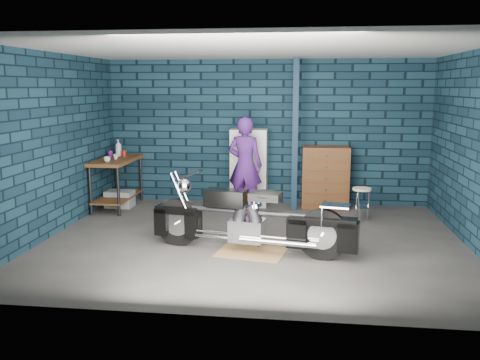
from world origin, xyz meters
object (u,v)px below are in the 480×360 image
at_px(workbench, 117,183).
at_px(motorcycle, 252,214).
at_px(shop_stool, 361,204).
at_px(tool_chest, 325,177).
at_px(storage_bin, 120,199).
at_px(person, 245,165).
at_px(locker, 249,168).

height_order(workbench, motorcycle, motorcycle).
bearing_deg(shop_stool, tool_chest, 121.35).
relative_size(storage_bin, tool_chest, 0.44).
bearing_deg(person, motorcycle, 109.29).
height_order(person, storage_bin, person).
bearing_deg(tool_chest, locker, 180.00).
xyz_separation_m(person, locker, (0.01, 0.54, -0.13)).
bearing_deg(workbench, locker, 11.38).
height_order(workbench, person, person).
relative_size(motorcycle, storage_bin, 4.86).
bearing_deg(person, storage_bin, 8.09).
distance_m(motorcycle, storage_bin, 3.57).
bearing_deg(workbench, storage_bin, 63.43).
xyz_separation_m(storage_bin, tool_chest, (3.77, 0.44, 0.41)).
xyz_separation_m(motorcycle, person, (-0.34, 2.21, 0.32)).
bearing_deg(tool_chest, motorcycle, -111.45).
bearing_deg(motorcycle, tool_chest, 78.97).
relative_size(workbench, storage_bin, 2.86).
xyz_separation_m(workbench, shop_stool, (4.35, -0.43, -0.18)).
distance_m(motorcycle, person, 2.26).
bearing_deg(motorcycle, person, 109.16).
height_order(workbench, tool_chest, tool_chest).
distance_m(person, storage_bin, 2.45).
bearing_deg(storage_bin, shop_stool, -6.26).
distance_m(person, locker, 0.56).
bearing_deg(locker, motorcycle, -83.25).
distance_m(storage_bin, tool_chest, 3.82).
xyz_separation_m(workbench, tool_chest, (3.79, 0.48, 0.11)).
distance_m(storage_bin, locker, 2.47).
height_order(person, shop_stool, person).
distance_m(locker, tool_chest, 1.42).
height_order(storage_bin, shop_stool, shop_stool).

